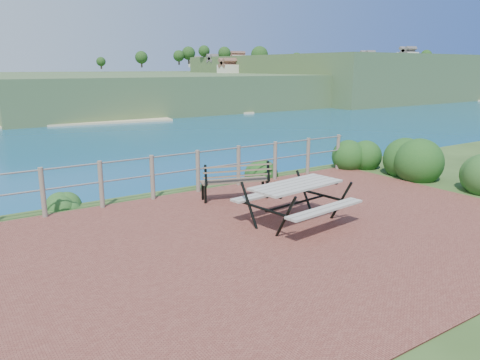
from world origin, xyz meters
name	(u,v)px	position (x,y,z in m)	size (l,w,h in m)	color
ground	(288,233)	(0.00, 0.00, 0.00)	(10.00, 7.00, 0.12)	brown
safety_railing	(198,169)	(0.00, 3.35, 0.57)	(9.40, 0.10, 1.00)	#6B5B4C
distant_bay	(296,75)	(173.07, 202.61, -1.52)	(290.00, 232.36, 24.00)	#3A582C
picnic_table	(296,199)	(0.41, 0.30, 0.49)	(1.90, 1.58, 0.77)	#9A968A
park_bench	(235,175)	(0.38, 2.34, 0.57)	(1.58, 0.82, 0.86)	brown
shrub_right_front	(414,177)	(5.66, 1.52, 0.00)	(1.29, 1.29, 1.83)	#144116
shrub_right_edge	(354,168)	(5.16, 3.20, 0.00)	(1.00, 1.00, 1.43)	#144116
shrub_lip_west	(65,207)	(-2.94, 3.89, 0.00)	(0.68, 0.68, 0.39)	#25531F
shrub_lip_east	(263,174)	(2.47, 4.08, 0.00)	(0.86, 0.86, 0.63)	#144116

